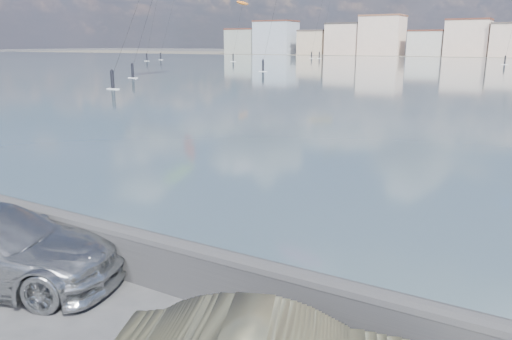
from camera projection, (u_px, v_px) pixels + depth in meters
The scene contains 2 objects.
seawall at pixel (174, 263), 9.24m from camera, with size 400.00×0.36×1.08m.
kitesurfer_7 at pixel (242, 4), 128.78m from camera, with size 4.98×12.19×15.49m.
Camera 1 is at (5.64, -3.88, 4.53)m, focal length 35.00 mm.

